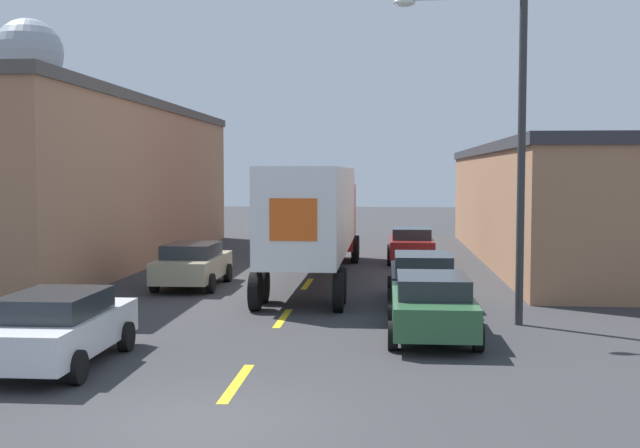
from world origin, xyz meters
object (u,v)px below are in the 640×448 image
Objects in this scene: parked_car_left_near at (58,327)px; parked_car_right_near at (432,305)px; street_lamp at (505,131)px; water_tower at (29,57)px; semi_truck at (317,213)px; parked_car_right_far at (411,244)px; parked_car_left_far at (193,264)px; parked_car_right_mid at (423,277)px.

parked_car_right_near is (7.67, 3.37, 0.00)m from parked_car_left_near.
parked_car_left_near is at bearing -151.34° from street_lamp.
street_lamp is at bearing -51.53° from water_tower.
parked_car_right_near is (3.60, -10.19, -1.66)m from semi_truck.
parked_car_right_far is 1.00× the size of parked_car_left_far.
parked_car_left_far is 8.22m from parked_car_right_mid.
parked_car_left_near and parked_car_left_far have the same top height.
semi_truck is 1.84× the size of street_lamp.
water_tower is 47.71m from street_lamp.
parked_car_right_far is 11.26m from parked_car_right_mid.
parked_car_left_near is 1.00× the size of parked_car_right_mid.
parked_car_left_far is at bearing -132.67° from parked_car_right_far.
semi_truck is 38.50m from water_tower.
parked_car_right_near is 4.95m from street_lamp.
street_lamp reaches higher than parked_car_right_near.
water_tower is (-19.73, 30.87, 11.65)m from parked_car_left_far.
parked_car_right_far is (3.60, 6.03, -1.66)m from semi_truck.
parked_car_left_near is 0.30× the size of water_tower.
parked_car_right_mid is at bearing 90.00° from parked_car_right_near.
parked_car_right_near is 1.00× the size of parked_car_right_mid.
semi_truck is 10.30m from street_lamp.
water_tower is (-27.41, 38.76, 11.65)m from parked_car_right_near.
parked_car_right_far and parked_car_left_far have the same top height.
parked_car_right_mid is at bearing 121.64° from street_lamp.
water_tower reaches higher than street_lamp.
parked_car_right_far is (7.67, 19.59, 0.00)m from parked_car_left_near.
parked_car_right_far is at bearing -39.44° from water_tower.
parked_car_right_near is at bearing -90.00° from parked_car_right_far.
parked_car_left_near is at bearing -90.00° from parked_car_left_far.
street_lamp is at bearing -82.43° from parked_car_right_far.
water_tower is (-19.73, 42.13, 11.65)m from parked_car_left_near.
parked_car_left_far is (-4.07, -2.30, -1.66)m from semi_truck.
parked_car_right_far is at bearing 90.00° from parked_car_right_mid.
semi_truck is 4.96m from parked_car_left_far.
semi_truck is 3.45× the size of parked_car_right_mid.
parked_car_left_near is 11.33m from parked_car_right_mid.
parked_car_right_mid is at bearing -90.00° from parked_car_right_far.
parked_car_right_mid is (0.00, 4.96, 0.00)m from parked_car_right_near.
parked_car_left_near is at bearing -156.27° from parked_car_right_near.
parked_car_right_near is at bearing -70.63° from semi_truck.
parked_car_left_near is (-4.07, -13.57, -1.66)m from semi_truck.
parked_car_left_near is at bearing -111.39° from parked_car_right_far.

